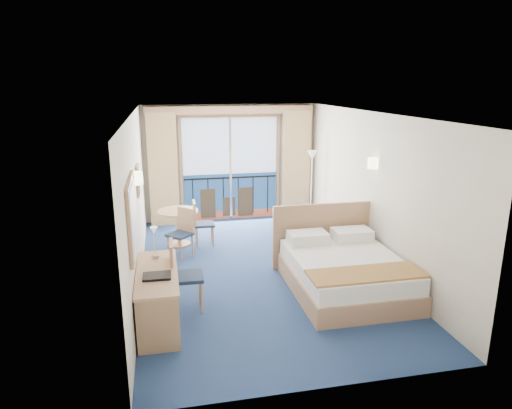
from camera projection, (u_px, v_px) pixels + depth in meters
name	position (u px, v px, depth m)	size (l,w,h in m)	color
floor	(259.00, 270.00, 7.97)	(6.50, 6.50, 0.00)	navy
room_walls	(260.00, 170.00, 7.51)	(4.04, 6.54, 2.72)	beige
balcony_door	(230.00, 172.00, 10.72)	(2.36, 0.03, 2.52)	navy
curtain_left	(163.00, 170.00, 10.24)	(0.65, 0.22, 2.55)	tan
curtain_right	(296.00, 165.00, 10.85)	(0.65, 0.22, 2.55)	tan
pelmet	(230.00, 110.00, 10.23)	(3.80, 0.25, 0.18)	tan
mirror	(132.00, 216.00, 5.76)	(0.05, 1.25, 0.95)	tan
wall_print	(138.00, 180.00, 7.59)	(0.04, 0.42, 0.52)	tan
sconce_left	(136.00, 178.00, 6.54)	(0.18, 0.18, 0.18)	beige
sconce_right	(373.00, 163.00, 7.73)	(0.18, 0.18, 0.18)	beige
bed	(344.00, 270.00, 7.17)	(1.82, 2.16, 1.14)	tan
nightstand	(344.00, 239.00, 8.80)	(0.38, 0.36, 0.50)	#A27B55
phone	(347.00, 225.00, 8.72)	(0.18, 0.14, 0.08)	silver
armchair	(301.00, 220.00, 9.77)	(0.68, 0.70, 0.64)	#41454F
floor_lamp	(312.00, 169.00, 10.20)	(0.24, 0.24, 1.71)	silver
desk	(158.00, 309.00, 5.76)	(0.55, 1.59, 0.74)	tan
desk_chair	(181.00, 272.00, 6.47)	(0.47, 0.46, 1.03)	#1E2C47
folder	(157.00, 276.00, 5.89)	(0.36, 0.27, 0.03)	black
desk_lamp	(154.00, 236.00, 6.48)	(0.12, 0.12, 0.44)	silver
round_table	(178.00, 219.00, 9.10)	(0.80, 0.80, 0.72)	tan
table_chair_a	(200.00, 221.00, 9.07)	(0.41, 0.40, 0.91)	#1E2C47
table_chair_b	(183.00, 230.00, 8.52)	(0.56, 0.56, 0.91)	#1E2C47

